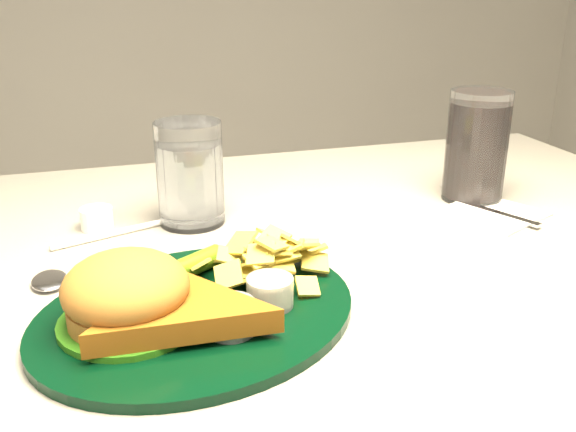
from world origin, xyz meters
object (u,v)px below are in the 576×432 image
dinner_plate (195,284)px  cola_glass (477,146)px  water_glass (190,174)px  fork_napkin (492,211)px

dinner_plate → cola_glass: 0.46m
dinner_plate → cola_glass: bearing=4.3°
dinner_plate → cola_glass: (0.41, 0.21, 0.04)m
water_glass → cola_glass: bearing=-3.8°
dinner_plate → water_glass: (0.03, 0.23, 0.03)m
fork_napkin → water_glass: bearing=142.5°
dinner_plate → fork_napkin: 0.43m
fork_napkin → cola_glass: bearing=58.9°
water_glass → fork_napkin: (0.37, -0.08, -0.06)m
dinner_plate → fork_napkin: bearing=-2.5°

